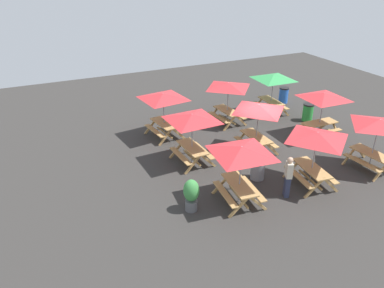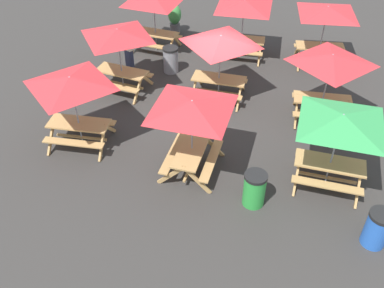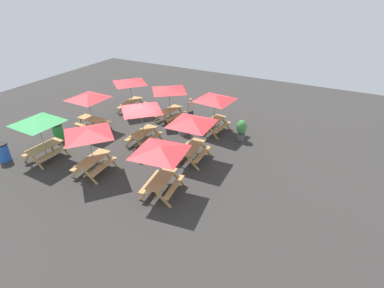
{
  "view_description": "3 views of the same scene",
  "coord_description": "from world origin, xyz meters",
  "px_view_note": "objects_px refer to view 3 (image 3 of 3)",
  "views": [
    {
      "loc": [
        12.86,
        -9.52,
        8.14
      ],
      "look_at": [
        -0.29,
        -3.44,
        0.9
      ],
      "focal_mm": 35.0,
      "sensor_mm": 36.0,
      "label": 1
    },
    {
      "loc": [
        -2.27,
        12.09,
        8.21
      ],
      "look_at": [
        -0.07,
        3.5,
        0.9
      ],
      "focal_mm": 40.0,
      "sensor_mm": 36.0,
      "label": 2
    },
    {
      "loc": [
        -11.84,
        -9.53,
        8.12
      ],
      "look_at": [
        -0.29,
        -3.44,
        0.9
      ],
      "focal_mm": 28.0,
      "sensor_mm": 36.0,
      "label": 3
    }
  ],
  "objects_px": {
    "picnic_table_0": "(215,101)",
    "picnic_table_8": "(89,135)",
    "picnic_table_6": "(130,84)",
    "picnic_table_2": "(192,124)",
    "trash_bin_gray": "(183,126)",
    "trash_bin_blue": "(3,152)",
    "picnic_table_5": "(160,153)",
    "picnic_table_4": "(142,111)",
    "picnic_table_7": "(169,91)",
    "picnic_table_1": "(88,99)",
    "person_standing": "(191,110)",
    "picnic_table_3": "(38,124)",
    "potted_plant_0": "(241,129)",
    "trash_bin_green": "(58,132)"
  },
  "relations": [
    {
      "from": "person_standing",
      "to": "picnic_table_6",
      "type": "bearing_deg",
      "value": -63.41
    },
    {
      "from": "picnic_table_3",
      "to": "trash_bin_blue",
      "type": "bearing_deg",
      "value": 124.09
    },
    {
      "from": "picnic_table_2",
      "to": "picnic_table_3",
      "type": "bearing_deg",
      "value": 114.78
    },
    {
      "from": "picnic_table_4",
      "to": "picnic_table_8",
      "type": "distance_m",
      "value": 3.45
    },
    {
      "from": "picnic_table_1",
      "to": "trash_bin_gray",
      "type": "bearing_deg",
      "value": -155.66
    },
    {
      "from": "picnic_table_0",
      "to": "picnic_table_4",
      "type": "xyz_separation_m",
      "value": [
        -3.18,
        2.85,
        0.0
      ]
    },
    {
      "from": "picnic_table_0",
      "to": "picnic_table_4",
      "type": "relative_size",
      "value": 1.2
    },
    {
      "from": "picnic_table_6",
      "to": "picnic_table_8",
      "type": "relative_size",
      "value": 1.0
    },
    {
      "from": "picnic_table_4",
      "to": "trash_bin_green",
      "type": "distance_m",
      "value": 5.22
    },
    {
      "from": "potted_plant_0",
      "to": "picnic_table_5",
      "type": "bearing_deg",
      "value": 167.67
    },
    {
      "from": "picnic_table_0",
      "to": "person_standing",
      "type": "bearing_deg",
      "value": 82.04
    },
    {
      "from": "picnic_table_7",
      "to": "person_standing",
      "type": "bearing_deg",
      "value": -71.78
    },
    {
      "from": "potted_plant_0",
      "to": "trash_bin_green",
      "type": "bearing_deg",
      "value": 117.23
    },
    {
      "from": "picnic_table_4",
      "to": "picnic_table_7",
      "type": "distance_m",
      "value": 3.39
    },
    {
      "from": "picnic_table_5",
      "to": "picnic_table_8",
      "type": "relative_size",
      "value": 1.2
    },
    {
      "from": "picnic_table_4",
      "to": "picnic_table_2",
      "type": "bearing_deg",
      "value": -94.1
    },
    {
      "from": "picnic_table_1",
      "to": "picnic_table_7",
      "type": "relative_size",
      "value": 1.21
    },
    {
      "from": "picnic_table_0",
      "to": "picnic_table_2",
      "type": "height_order",
      "value": "same"
    },
    {
      "from": "picnic_table_8",
      "to": "person_standing",
      "type": "relative_size",
      "value": 1.4
    },
    {
      "from": "picnic_table_1",
      "to": "trash_bin_green",
      "type": "xyz_separation_m",
      "value": [
        -1.84,
        0.86,
        -1.49
      ]
    },
    {
      "from": "picnic_table_6",
      "to": "picnic_table_8",
      "type": "xyz_separation_m",
      "value": [
        -6.88,
        -3.08,
        0.0
      ]
    },
    {
      "from": "picnic_table_0",
      "to": "picnic_table_7",
      "type": "xyz_separation_m",
      "value": [
        0.18,
        3.2,
        0.0
      ]
    },
    {
      "from": "picnic_table_4",
      "to": "picnic_table_1",
      "type": "bearing_deg",
      "value": 90.83
    },
    {
      "from": "picnic_table_1",
      "to": "potted_plant_0",
      "type": "height_order",
      "value": "picnic_table_1"
    },
    {
      "from": "picnic_table_1",
      "to": "picnic_table_8",
      "type": "distance_m",
      "value": 4.78
    },
    {
      "from": "picnic_table_6",
      "to": "trash_bin_gray",
      "type": "relative_size",
      "value": 2.38
    },
    {
      "from": "picnic_table_7",
      "to": "trash_bin_blue",
      "type": "xyz_separation_m",
      "value": [
        -8.14,
        4.84,
        -1.49
      ]
    },
    {
      "from": "person_standing",
      "to": "picnic_table_3",
      "type": "bearing_deg",
      "value": -7.09
    },
    {
      "from": "picnic_table_8",
      "to": "potted_plant_0",
      "type": "relative_size",
      "value": 1.88
    },
    {
      "from": "picnic_table_7",
      "to": "trash_bin_blue",
      "type": "relative_size",
      "value": 2.38
    },
    {
      "from": "picnic_table_5",
      "to": "potted_plant_0",
      "type": "height_order",
      "value": "picnic_table_5"
    },
    {
      "from": "person_standing",
      "to": "trash_bin_gray",
      "type": "bearing_deg",
      "value": 34.85
    },
    {
      "from": "picnic_table_5",
      "to": "person_standing",
      "type": "xyz_separation_m",
      "value": [
        6.89,
        2.28,
        -1.1
      ]
    },
    {
      "from": "picnic_table_5",
      "to": "picnic_table_7",
      "type": "height_order",
      "value": "same"
    },
    {
      "from": "picnic_table_7",
      "to": "potted_plant_0",
      "type": "distance_m",
      "value": 5.19
    },
    {
      "from": "picnic_table_1",
      "to": "picnic_table_2",
      "type": "height_order",
      "value": "same"
    },
    {
      "from": "picnic_table_4",
      "to": "trash_bin_gray",
      "type": "bearing_deg",
      "value": -31.49
    },
    {
      "from": "picnic_table_1",
      "to": "picnic_table_6",
      "type": "distance_m",
      "value": 3.5
    },
    {
      "from": "picnic_table_2",
      "to": "picnic_table_6",
      "type": "distance_m",
      "value": 7.62
    },
    {
      "from": "picnic_table_0",
      "to": "trash_bin_blue",
      "type": "xyz_separation_m",
      "value": [
        -7.96,
        8.04,
        -1.49
      ]
    },
    {
      "from": "picnic_table_2",
      "to": "picnic_table_7",
      "type": "distance_m",
      "value": 5.04
    },
    {
      "from": "picnic_table_4",
      "to": "picnic_table_5",
      "type": "xyz_separation_m",
      "value": [
        -3.25,
        -3.3,
        0.0
      ]
    },
    {
      "from": "potted_plant_0",
      "to": "person_standing",
      "type": "bearing_deg",
      "value": 78.71
    },
    {
      "from": "picnic_table_3",
      "to": "trash_bin_gray",
      "type": "bearing_deg",
      "value": -37.74
    },
    {
      "from": "picnic_table_0",
      "to": "picnic_table_8",
      "type": "height_order",
      "value": "same"
    },
    {
      "from": "picnic_table_0",
      "to": "picnic_table_8",
      "type": "relative_size",
      "value": 1.2
    },
    {
      "from": "picnic_table_7",
      "to": "person_standing",
      "type": "relative_size",
      "value": 1.4
    },
    {
      "from": "trash_bin_gray",
      "to": "person_standing",
      "type": "relative_size",
      "value": 0.59
    },
    {
      "from": "picnic_table_2",
      "to": "person_standing",
      "type": "xyz_separation_m",
      "value": [
        3.88,
        2.14,
        -1.1
      ]
    },
    {
      "from": "picnic_table_8",
      "to": "trash_bin_gray",
      "type": "xyz_separation_m",
      "value": [
        5.52,
        -1.72,
        -1.49
      ]
    }
  ]
}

